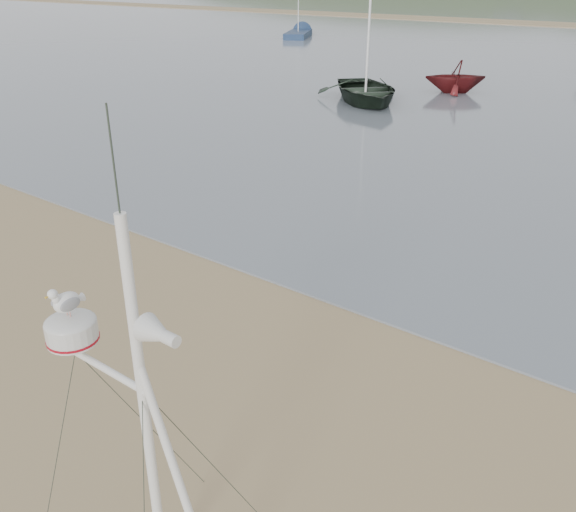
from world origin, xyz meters
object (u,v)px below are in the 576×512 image
Objects in this scene: boat_dark at (368,42)px; boat_red at (457,62)px; mast_rig at (146,484)px; sailboat_blue_near at (301,32)px.

boat_red is at bearing 19.94° from boat_dark.
mast_rig is 27.54m from boat_red.
mast_rig is at bearing -110.05° from boat_dark.
sailboat_blue_near is at bearing 85.52° from boat_dark.
sailboat_blue_near is (-20.88, 23.50, -2.31)m from boat_dark.
boat_dark reaches higher than mast_rig.
boat_red is at bearing -39.17° from sailboat_blue_near.
sailboat_blue_near reaches higher than boat_dark.
boat_red is 0.39× the size of sailboat_blue_near.
sailboat_blue_near is at bearing 124.90° from mast_rig.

